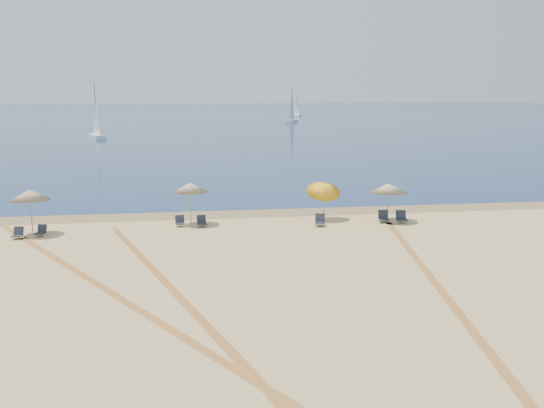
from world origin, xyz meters
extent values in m
plane|color=tan|center=(0.00, 0.00, 0.00)|extent=(160.00, 160.00, 0.00)
plane|color=#0C2151|center=(0.00, 225.00, 0.01)|extent=(500.00, 500.00, 0.00)
plane|color=olive|center=(0.00, 24.00, 0.00)|extent=(500.00, 500.00, 0.00)
cylinder|color=gray|center=(-13.08, 20.01, 1.16)|extent=(0.05, 0.05, 2.31)
cone|color=#FFEFCA|center=(-13.08, 20.01, 2.16)|extent=(2.08, 2.08, 0.55)
sphere|color=gray|center=(-13.08, 20.01, 2.46)|extent=(0.08, 0.08, 0.08)
cylinder|color=gray|center=(-4.58, 21.28, 1.16)|extent=(0.05, 0.05, 2.32)
cone|color=#FFEFCA|center=(-4.58, 21.28, 2.17)|extent=(1.99, 1.99, 0.55)
sphere|color=gray|center=(-4.58, 21.28, 2.47)|extent=(0.08, 0.08, 0.08)
cylinder|color=gray|center=(3.31, 20.90, 1.05)|extent=(0.05, 1.04, 2.12)
cone|color=yellow|center=(3.31, 21.33, 1.96)|extent=(2.07, 2.10, 1.39)
sphere|color=gray|center=(3.31, 21.33, 2.26)|extent=(0.08, 0.08, 0.08)
cylinder|color=gray|center=(7.04, 20.53, 1.06)|extent=(0.05, 0.14, 2.13)
cone|color=#FFEFCA|center=(7.04, 20.49, 1.98)|extent=(2.27, 2.29, 0.65)
sphere|color=gray|center=(7.04, 20.49, 2.28)|extent=(0.08, 0.08, 0.08)
cube|color=black|center=(-13.62, 18.97, 0.17)|extent=(0.57, 0.57, 0.05)
cube|color=black|center=(-13.58, 19.21, 0.39)|extent=(0.53, 0.25, 0.45)
cylinder|color=#A5A5AD|center=(-13.82, 18.81, 0.08)|extent=(0.02, 0.02, 0.17)
cylinder|color=#A5A5AD|center=(-13.41, 18.76, 0.08)|extent=(0.02, 0.02, 0.17)
cube|color=black|center=(-12.55, 19.40, 0.16)|extent=(0.61, 0.61, 0.05)
cube|color=black|center=(-12.49, 19.63, 0.38)|extent=(0.53, 0.31, 0.44)
cylinder|color=#A5A5AD|center=(-12.75, 19.27, 0.08)|extent=(0.02, 0.02, 0.16)
cylinder|color=#A5A5AD|center=(-12.36, 19.16, 0.08)|extent=(0.02, 0.02, 0.16)
cube|color=black|center=(-5.20, 20.71, 0.17)|extent=(0.56, 0.56, 0.05)
cube|color=black|center=(-5.22, 20.95, 0.39)|extent=(0.53, 0.24, 0.45)
cylinder|color=#A5A5AD|center=(-5.40, 20.50, 0.08)|extent=(0.02, 0.02, 0.17)
cylinder|color=#A5A5AD|center=(-4.99, 20.54, 0.08)|extent=(0.02, 0.02, 0.17)
cube|color=black|center=(-3.97, 20.48, 0.17)|extent=(0.57, 0.57, 0.05)
cube|color=black|center=(-3.99, 20.73, 0.40)|extent=(0.54, 0.24, 0.47)
cylinder|color=#A5A5AD|center=(-4.18, 20.27, 0.09)|extent=(0.02, 0.02, 0.17)
cylinder|color=#A5A5AD|center=(-3.76, 20.31, 0.09)|extent=(0.02, 0.02, 0.17)
cube|color=black|center=(2.72, 19.61, 0.19)|extent=(0.68, 0.68, 0.05)
cube|color=black|center=(2.78, 19.88, 0.43)|extent=(0.60, 0.34, 0.51)
cylinder|color=#A5A5AD|center=(2.50, 19.46, 0.09)|extent=(0.02, 0.02, 0.19)
cylinder|color=#A5A5AD|center=(2.94, 19.35, 0.09)|extent=(0.02, 0.02, 0.19)
cube|color=black|center=(6.64, 19.99, 0.19)|extent=(0.69, 0.69, 0.05)
cube|color=black|center=(6.69, 20.27, 0.45)|extent=(0.62, 0.32, 0.53)
cylinder|color=#A5A5AD|center=(6.41, 19.81, 0.10)|extent=(0.03, 0.03, 0.19)
cylinder|color=#A5A5AD|center=(6.87, 19.73, 0.10)|extent=(0.03, 0.03, 0.19)
cube|color=black|center=(7.66, 19.73, 0.19)|extent=(0.67, 0.67, 0.05)
cube|color=black|center=(7.70, 20.02, 0.45)|extent=(0.62, 0.30, 0.53)
cylinder|color=#A5A5AD|center=(7.42, 19.55, 0.10)|extent=(0.03, 0.03, 0.19)
cylinder|color=#A5A5AD|center=(7.89, 19.48, 0.10)|extent=(0.03, 0.03, 0.19)
cube|color=white|center=(-19.20, 90.12, 0.35)|extent=(3.59, 6.42, 0.68)
cylinder|color=gray|center=(-19.20, 90.12, 4.77)|extent=(0.14, 0.14, 9.08)
cube|color=white|center=(31.55, 178.61, 0.27)|extent=(2.91, 4.89, 0.52)
cylinder|color=gray|center=(31.55, 178.61, 3.65)|extent=(0.10, 0.10, 6.95)
cube|color=white|center=(22.86, 138.74, 0.35)|extent=(4.25, 6.24, 0.68)
cylinder|color=gray|center=(22.86, 138.74, 4.74)|extent=(0.14, 0.14, 9.03)
plane|color=tan|center=(-4.71, 7.07, 0.00)|extent=(34.92, 34.92, 0.00)
plane|color=tan|center=(-5.03, 8.12, 0.00)|extent=(34.92, 34.92, 0.00)
plane|color=tan|center=(4.52, 6.21, 0.00)|extent=(32.41, 32.41, 0.00)
plane|color=tan|center=(4.71, 7.30, 0.00)|extent=(32.41, 32.41, 0.00)
plane|color=tan|center=(-8.63, 11.00, 0.00)|extent=(38.30, 38.30, 0.00)
plane|color=tan|center=(-9.19, 11.95, 0.00)|extent=(38.30, 38.30, 0.00)
camera|label=1|loc=(-4.88, -12.81, 7.51)|focal=39.26mm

